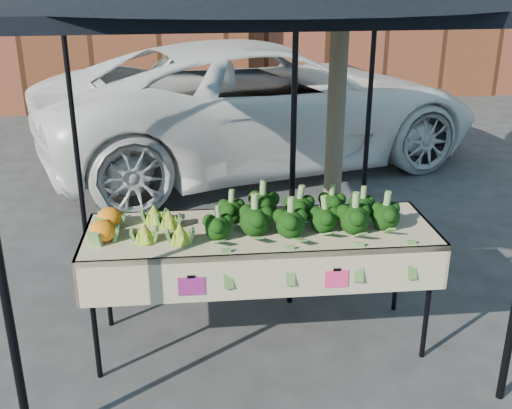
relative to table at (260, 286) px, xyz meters
The scene contains 6 objects.
ground 0.47m from the table, 93.56° to the right, with size 90.00×90.00×0.00m, color #2B2B2D.
table is the anchor object (origin of this frame).
canopy 1.09m from the table, 92.35° to the left, with size 3.16×3.16×2.74m, color black, non-canonical shape.
broccoli_heap 0.63m from the table, ahead, with size 1.35×0.55×0.24m, color black.
romanesco_cluster 0.86m from the table, behind, with size 0.42×0.56×0.19m, color #A2B230.
cauliflower_pair 1.17m from the table, behind, with size 0.22×0.42×0.17m, color orange.
Camera 1 is at (-0.58, -3.65, 2.57)m, focal length 42.71 mm.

